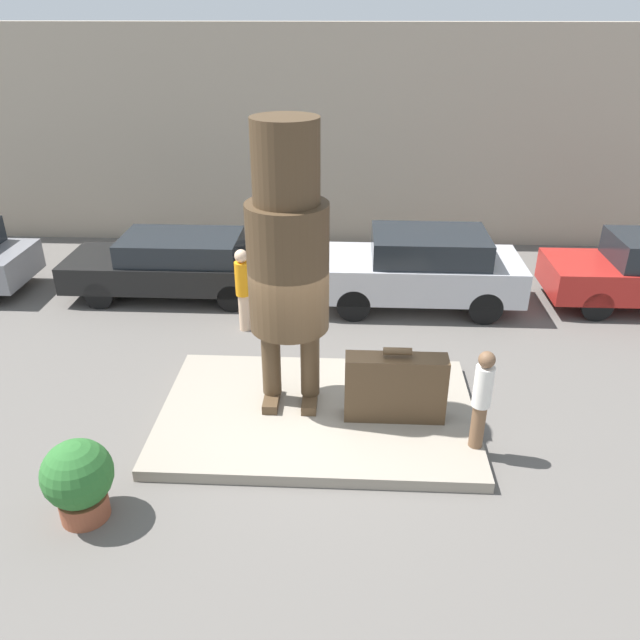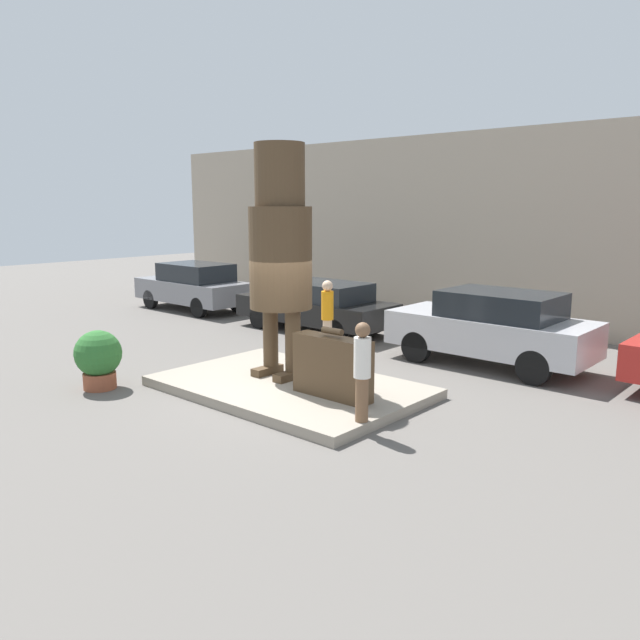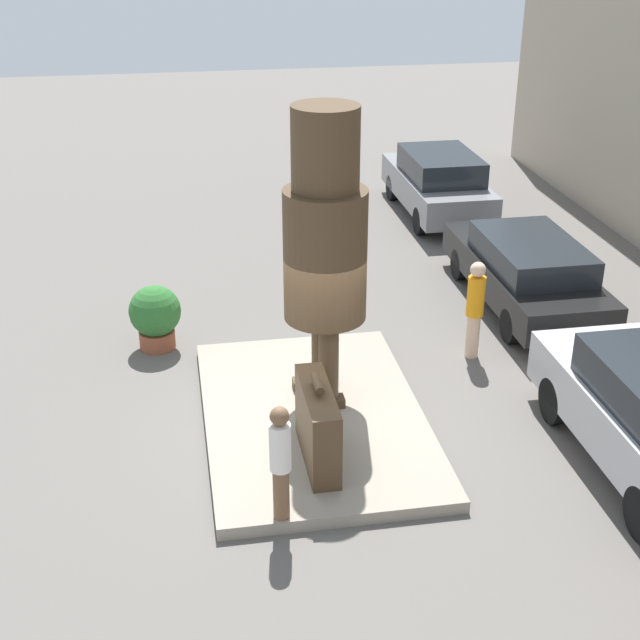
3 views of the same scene
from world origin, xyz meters
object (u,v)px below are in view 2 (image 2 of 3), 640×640
Objects in this scene: tourist at (362,368)px; parked_car_black at (317,305)px; parked_car_grey at (194,286)px; planter_pot at (98,357)px; parked_car_silver at (493,327)px; worker_hivis at (327,313)px; statue_figure at (280,243)px; giant_suitcase at (332,367)px.

parked_car_black is (-5.87, 5.50, -0.30)m from tourist.
parked_car_grey is 3.73× the size of planter_pot.
worker_hivis reaches higher than parked_car_silver.
statue_figure is 3.58m from worker_hivis.
parked_car_grey is (-8.58, 4.36, -1.98)m from statue_figure.
tourist reaches higher than parked_car_grey.
giant_suitcase is 4.30m from worker_hivis.
parked_car_grey is at bearing 153.07° from statue_figure.
worker_hivis is (-3.67, -1.36, 0.06)m from parked_car_silver.
tourist is 0.33× the size of parked_car_black.
parked_car_silver reaches higher than planter_pot.
tourist is 5.59m from worker_hivis.
planter_pot is (0.55, -7.01, -0.13)m from parked_car_black.
giant_suitcase is 0.36× the size of parked_car_grey.
parked_car_silver is (5.49, -0.29, 0.13)m from parked_car_black.
planter_pot is at bearing -134.23° from statue_figure.
giant_suitcase is 6.75m from parked_car_black.
parked_car_grey is at bearing 0.94° from parked_car_black.
giant_suitcase reaches higher than planter_pot.
parked_car_silver reaches higher than giant_suitcase.
parked_car_silver reaches higher than parked_car_black.
parked_car_black is 2.72× the size of worker_hivis.
giant_suitcase is 4.68m from planter_pot.
parked_car_grey is 7.53m from worker_hivis.
worker_hivis is at bearing 76.67° from planter_pot.
statue_figure is at bearing 45.77° from planter_pot.
tourist reaches higher than parked_car_silver.
planter_pot is (-5.32, -1.50, -0.43)m from tourist.
statue_figure reaches higher than parked_car_silver.
statue_figure is at bearing 59.50° from parked_car_silver.
planter_pot is (-2.49, -2.56, -2.20)m from statue_figure.
tourist is 12.63m from parked_car_grey.
statue_figure is at bearing 153.07° from parked_car_grey.
planter_pot is at bearing 94.50° from parked_car_black.
giant_suitcase is at bearing 155.10° from parked_car_grey.
planter_pot is at bearing -103.33° from worker_hivis.
parked_car_black is at bearing -179.06° from parked_car_grey.
parked_car_silver is (-0.38, 5.21, -0.16)m from tourist.
worker_hivis is at bearing 20.31° from parked_car_silver.
parked_car_silver is at bearing 178.95° from parked_car_grey.
parked_car_silver is (11.03, -0.20, 0.05)m from parked_car_grey.
statue_figure is 9.83m from parked_car_grey.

